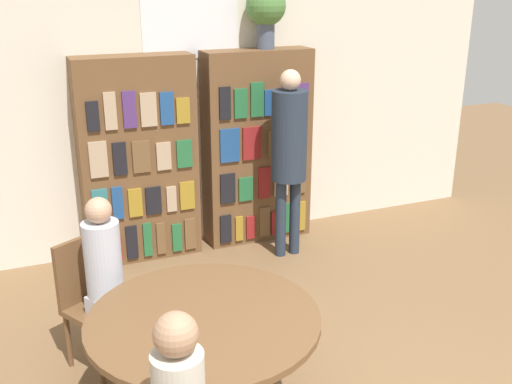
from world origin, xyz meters
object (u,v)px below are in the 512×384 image
bookshelf_left (139,161)px  chair_left_side (94,296)px  seated_reader_left (109,279)px  reading_table (204,332)px  bookshelf_right (257,148)px  librarian_standing (289,144)px  flower_vase (266,9)px

bookshelf_left → chair_left_side: bearing=-113.3°
bookshelf_left → seated_reader_left: size_ratio=1.53×
reading_table → chair_left_side: 1.00m
seated_reader_left → bookshelf_left: bearing=-138.2°
bookshelf_right → seated_reader_left: (-1.73, -1.69, -0.25)m
seated_reader_left → reading_table: bearing=90.0°
librarian_standing → seated_reader_left: bearing=-147.0°
bookshelf_right → librarian_standing: bookshelf_right is taller
reading_table → librarian_standing: librarian_standing is taller
bookshelf_right → reading_table: bookshelf_right is taller
flower_vase → librarian_standing: size_ratio=0.32×
bookshelf_left → flower_vase: (1.25, 0.00, 1.29)m
bookshelf_left → chair_left_side: 1.72m
reading_table → chair_left_side: size_ratio=1.49×
bookshelf_right → chair_left_side: bookshelf_right is taller
bookshelf_right → flower_vase: flower_vase is taller
bookshelf_left → librarian_standing: bookshelf_left is taller
bookshelf_left → flower_vase: 1.80m
seated_reader_left → librarian_standing: librarian_standing is taller
reading_table → seated_reader_left: bearing=119.7°
bookshelf_right → chair_left_side: (-1.83, -1.53, -0.44)m
bookshelf_left → librarian_standing: (1.27, -0.50, 0.15)m
chair_left_side → seated_reader_left: (0.09, -0.16, 0.19)m
flower_vase → seated_reader_left: size_ratio=0.47×
seated_reader_left → librarian_standing: bearing=-176.7°
bookshelf_right → flower_vase: (0.09, 0.00, 1.29)m
reading_table → librarian_standing: size_ratio=0.75×
chair_left_side → librarian_standing: librarian_standing is taller
bookshelf_left → librarian_standing: size_ratio=1.07×
flower_vase → seated_reader_left: flower_vase is taller
bookshelf_left → reading_table: size_ratio=1.42×
flower_vase → chair_left_side: size_ratio=0.64×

